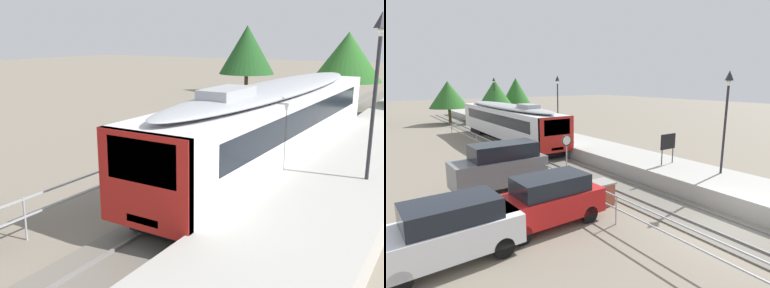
# 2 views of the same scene
# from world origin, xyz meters

# --- Properties ---
(ground_plane) EXTENTS (160.00, 160.00, 0.00)m
(ground_plane) POSITION_xyz_m (-3.00, 22.00, 0.00)
(ground_plane) COLOR slate
(track_rails) EXTENTS (3.20, 60.00, 0.14)m
(track_rails) POSITION_xyz_m (0.00, 22.00, 0.03)
(track_rails) COLOR #6B665B
(track_rails) RESTS_ON ground
(commuter_train) EXTENTS (2.82, 18.16, 3.74)m
(commuter_train) POSITION_xyz_m (0.00, 21.97, 2.14)
(commuter_train) COLOR silver
(commuter_train) RESTS_ON track_rails
(station_platform) EXTENTS (3.90, 60.00, 0.90)m
(station_platform) POSITION_xyz_m (3.25, 22.00, 0.45)
(station_platform) COLOR #A8A59E
(station_platform) RESTS_ON ground
(platform_lamp_near_end) EXTENTS (0.34, 0.34, 5.35)m
(platform_lamp_near_end) POSITION_xyz_m (4.12, 3.02, 4.62)
(platform_lamp_near_end) COLOR #232328
(platform_lamp_near_end) RESTS_ON station_platform
(platform_lamp_mid_platform) EXTENTS (0.34, 0.34, 5.35)m
(platform_lamp_mid_platform) POSITION_xyz_m (4.12, 19.72, 4.62)
(platform_lamp_mid_platform) COLOR #232328
(platform_lamp_mid_platform) RESTS_ON station_platform
(platform_lamp_far_end) EXTENTS (0.34, 0.34, 5.35)m
(platform_lamp_far_end) POSITION_xyz_m (4.12, 36.43, 4.62)
(platform_lamp_far_end) COLOR #232328
(platform_lamp_far_end) RESTS_ON station_platform
(platform_notice_board) EXTENTS (1.20, 0.08, 1.80)m
(platform_notice_board) POSITION_xyz_m (3.30, 5.93, 2.19)
(platform_notice_board) COLOR #232328
(platform_notice_board) RESTS_ON station_platform
(speed_limit_sign) EXTENTS (0.61, 0.10, 2.81)m
(speed_limit_sign) POSITION_xyz_m (-2.11, 8.50, 2.12)
(speed_limit_sign) COLOR #9EA0A5
(speed_limit_sign) RESTS_ON ground
(brick_utility_cabinet) EXTENTS (1.21, 0.99, 1.13)m
(brick_utility_cabinet) POSITION_xyz_m (-2.54, 4.98, 0.57)
(brick_utility_cabinet) COLOR brown
(brick_utility_cabinet) RESTS_ON ground
(carpark_fence) EXTENTS (0.06, 36.06, 1.25)m
(carpark_fence) POSITION_xyz_m (-3.30, 12.00, 0.91)
(carpark_fence) COLOR #9EA0A5
(carpark_fence) RESTS_ON ground
(parked_suv_red) EXTENTS (4.65, 2.02, 2.04)m
(parked_suv_red) POSITION_xyz_m (-5.55, 4.57, 1.06)
(parked_suv_red) COLOR red
(parked_suv_red) RESTS_ON ground
(parked_suv_white) EXTENTS (4.67, 2.07, 2.04)m
(parked_suv_white) POSITION_xyz_m (-9.45, 4.05, 1.06)
(parked_suv_white) COLOR white
(parked_suv_white) RESTS_ON ground
(parked_van_grey) EXTENTS (4.93, 2.03, 2.51)m
(parked_van_grey) POSITION_xyz_m (-5.52, 9.72, 1.29)
(parked_van_grey) COLOR slate
(parked_van_grey) RESTS_ON ground
(tree_behind_carpark) EXTENTS (5.11, 5.11, 5.77)m
(tree_behind_carpark) POSITION_xyz_m (-1.25, 39.40, 3.95)
(tree_behind_carpark) COLOR brown
(tree_behind_carpark) RESTS_ON ground
(tree_distant_left) EXTENTS (5.25, 5.25, 5.91)m
(tree_distant_left) POSITION_xyz_m (4.51, 37.23, 3.92)
(tree_distant_left) COLOR brown
(tree_distant_left) RESTS_ON ground
(tree_distant_centre) EXTENTS (5.12, 5.12, 6.24)m
(tree_distant_centre) POSITION_xyz_m (8.80, 39.85, 3.96)
(tree_distant_centre) COLOR brown
(tree_distant_centre) RESTS_ON ground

